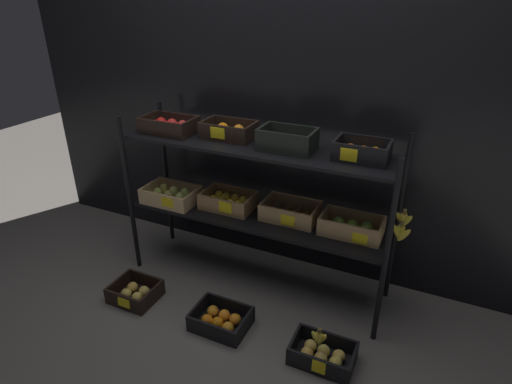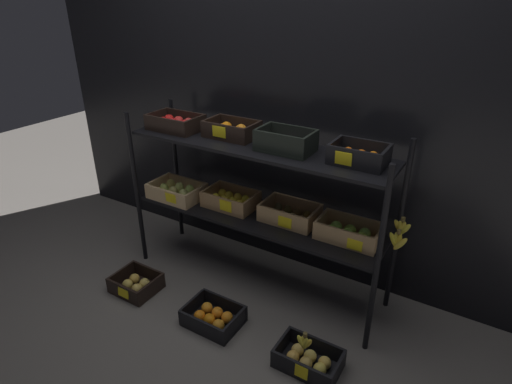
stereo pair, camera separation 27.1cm
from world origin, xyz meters
The scene contains 7 objects.
ground_plane centered at (0.00, 0.00, 0.00)m, with size 10.00×10.00×0.00m, color #605B56.
storefront_wall centered at (0.00, 0.42, 1.05)m, with size 4.15×0.12×2.10m, color black.
display_rack centered at (-0.01, 0.01, 0.77)m, with size 1.87×0.46×1.15m.
crate_ground_apple_gold centered at (-0.65, -0.53, 0.05)m, with size 0.30×0.27×0.11m.
crate_ground_orange centered at (0.00, -0.51, 0.05)m, with size 0.34×0.26×0.11m.
crate_ground_center_apple_gold centered at (0.65, -0.51, 0.05)m, with size 0.35×0.23×0.12m.
banana_bunch_loose centered at (0.62, -0.52, 0.17)m, with size 0.11×0.03×0.11m.
Camera 2 is at (1.27, -2.09, 1.88)m, focal length 29.32 mm.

